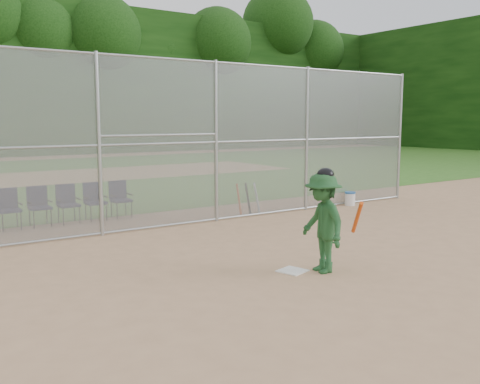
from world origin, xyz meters
TOP-DOWN VIEW (x-y plane):
  - ground at (0.00, 0.00)m, footprint 100.00×100.00m
  - grass_strip at (0.00, 18.00)m, footprint 100.00×100.00m
  - dirt_patch_far at (0.00, 18.00)m, footprint 24.00×24.00m
  - backstop_fence at (0.00, 5.00)m, footprint 16.09×0.09m
  - treeline at (0.00, 20.00)m, footprint 81.00×60.00m
  - home_plate at (-0.36, 0.42)m, footprint 0.52×0.52m
  - batter_at_plate at (0.04, 0.12)m, footprint 1.04×1.29m
  - water_cooler at (5.62, 4.83)m, footprint 0.32×0.32m
  - spare_bats at (2.30, 5.45)m, footprint 0.66×0.32m
  - chair_2 at (-3.54, 6.83)m, footprint 0.54×0.52m
  - chair_3 at (-2.85, 6.83)m, footprint 0.54×0.52m
  - chair_4 at (-2.17, 6.83)m, footprint 0.54×0.52m
  - chair_5 at (-1.48, 6.83)m, footprint 0.54×0.52m
  - chair_6 at (-0.79, 6.83)m, footprint 0.54×0.52m

SIDE VIEW (x-z plane):
  - ground at x=0.00m, z-range 0.00..0.00m
  - grass_strip at x=0.00m, z-range 0.01..0.01m
  - dirt_patch_far at x=0.00m, z-range 0.01..0.01m
  - home_plate at x=-0.36m, z-range 0.00..0.02m
  - water_cooler at x=5.62m, z-range 0.00..0.41m
  - spare_bats at x=2.30m, z-range 0.00..0.84m
  - chair_2 at x=-3.54m, z-range 0.00..0.96m
  - chair_3 at x=-2.85m, z-range 0.00..0.96m
  - chair_4 at x=-2.17m, z-range 0.00..0.96m
  - chair_5 at x=-1.48m, z-range 0.00..0.96m
  - chair_6 at x=-0.79m, z-range 0.00..0.96m
  - batter_at_plate at x=0.04m, z-range -0.03..1.74m
  - backstop_fence at x=0.00m, z-range 0.07..4.07m
  - treeline at x=0.00m, z-range 0.00..11.00m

